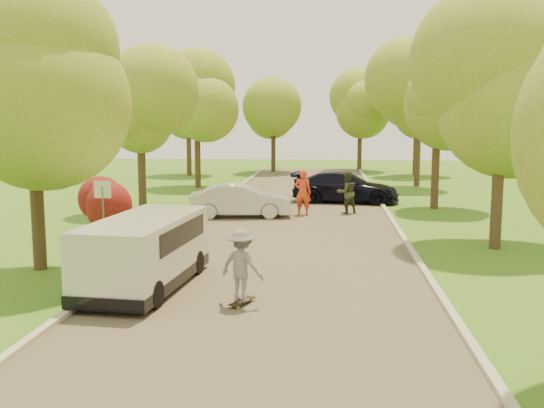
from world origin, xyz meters
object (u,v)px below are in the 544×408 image
(silver_sedan, at_px, (240,201))
(person_striped, at_px, (303,192))
(minivan, at_px, (146,251))
(person_olive, at_px, (347,193))
(longboard, at_px, (242,301))
(street_sign, at_px, (103,200))
(dark_sedan, at_px, (345,187))
(skateboarder, at_px, (242,265))

(silver_sedan, height_order, person_striped, person_striped)
(minivan, distance_m, silver_sedan, 11.24)
(person_striped, bearing_deg, person_olive, -158.01)
(minivan, distance_m, longboard, 2.94)
(street_sign, height_order, silver_sedan, street_sign)
(dark_sedan, height_order, person_striped, person_striped)
(longboard, xyz_separation_m, skateboarder, (0.00, -0.00, 0.83))
(dark_sedan, bearing_deg, minivan, 168.88)
(skateboarder, xyz_separation_m, person_striped, (0.79, 13.27, 0.08))
(minivan, relative_size, person_striped, 2.44)
(skateboarder, bearing_deg, dark_sedan, -75.16)
(street_sign, bearing_deg, minivan, -58.61)
(silver_sedan, bearing_deg, street_sign, 144.74)
(skateboarder, bearing_deg, person_striped, -69.64)
(dark_sedan, height_order, skateboarder, skateboarder)
(dark_sedan, relative_size, person_striped, 2.69)
(street_sign, relative_size, longboard, 2.55)
(street_sign, xyz_separation_m, dark_sedan, (8.10, 11.76, -0.79))
(longboard, distance_m, person_striped, 13.32)
(street_sign, distance_m, silver_sedan, 7.55)
(minivan, xyz_separation_m, dark_sedan, (5.31, 16.34, -0.15))
(skateboarder, distance_m, person_olive, 14.05)
(minivan, distance_m, skateboarder, 2.82)
(longboard, relative_size, person_olive, 0.45)
(person_olive, bearing_deg, silver_sedan, -8.68)
(person_olive, bearing_deg, street_sign, 19.36)
(silver_sedan, bearing_deg, skateboarder, -179.00)
(silver_sedan, xyz_separation_m, skateboarder, (1.84, -12.41, 0.21))
(minivan, height_order, dark_sedan, minivan)
(silver_sedan, bearing_deg, dark_sedan, -49.34)
(longboard, relative_size, person_striped, 0.43)
(minivan, xyz_separation_m, person_striped, (3.34, 12.08, 0.07))
(longboard, bearing_deg, person_olive, -77.34)
(dark_sedan, bearing_deg, person_striped, 162.14)
(minivan, height_order, longboard, minivan)
(skateboarder, bearing_deg, longboard, -66.23)
(street_sign, bearing_deg, dark_sedan, 55.45)
(street_sign, relative_size, person_striped, 1.09)
(skateboarder, distance_m, person_striped, 13.29)
(minivan, relative_size, longboard, 5.69)
(longboard, bearing_deg, dark_sedan, -75.16)
(person_olive, bearing_deg, person_striped, -10.50)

